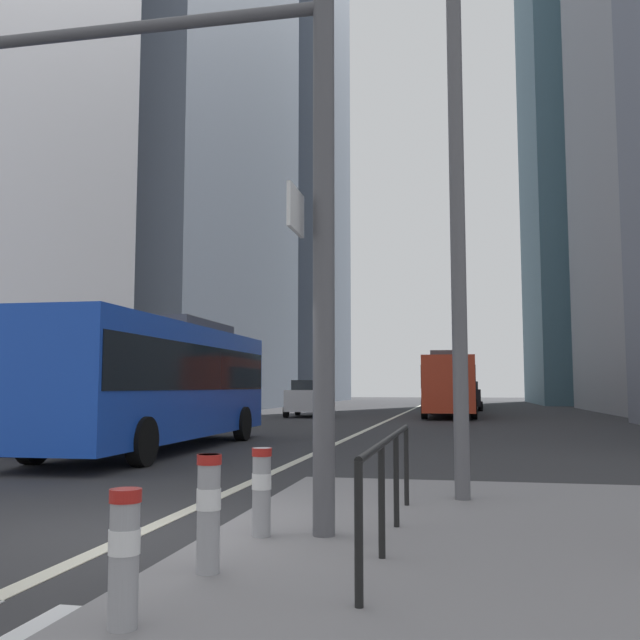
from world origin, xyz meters
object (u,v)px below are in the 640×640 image
object	(u,v)px
bollard_back	(262,487)
car_receding_near	(466,396)
car_oncoming_mid	(309,398)
street_lamp_post	(455,114)
bollard_right	(209,507)
city_bus_blue_oncoming	(158,377)
city_bus_red_receding	(449,382)
bollard_left	(124,550)
traffic_signal_gantry	(140,154)
city_bus_red_distant	(453,384)

from	to	relation	value
bollard_back	car_receding_near	bearing A→B (deg)	87.00
car_oncoming_mid	bollard_back	world-z (taller)	car_oncoming_mid
street_lamp_post	bollard_right	size ratio (longest dim) A/B	8.76
city_bus_blue_oncoming	city_bus_red_receding	world-z (taller)	same
car_receding_near	bollard_back	bearing A→B (deg)	-93.00
city_bus_blue_oncoming	bollard_left	size ratio (longest dim) A/B	13.22
city_bus_red_receding	bollard_right	bearing A→B (deg)	-92.21
traffic_signal_gantry	bollard_left	bearing A→B (deg)	-64.37
car_oncoming_mid	city_bus_red_receding	bearing A→B (deg)	13.70
city_bus_blue_oncoming	bollard_right	bearing A→B (deg)	-63.80
city_bus_blue_oncoming	car_receding_near	bearing A→B (deg)	76.24
traffic_signal_gantry	bollard_right	bearing A→B (deg)	-47.21
street_lamp_post	car_receding_near	bearing A→B (deg)	89.59
car_receding_near	street_lamp_post	distance (m)	39.55
bollard_left	car_receding_near	bearing A→B (deg)	87.07
city_bus_red_receding	city_bus_red_distant	size ratio (longest dim) A/B	0.99
street_lamp_post	bollard_back	bearing A→B (deg)	-125.68
bollard_back	city_bus_red_receding	bearing A→B (deg)	87.76
city_bus_red_distant	bollard_right	size ratio (longest dim) A/B	12.23
street_lamp_post	bollard_back	size ratio (longest dim) A/B	9.44
city_bus_red_receding	car_receding_near	distance (m)	9.94
city_bus_blue_oncoming	city_bus_red_receding	size ratio (longest dim) A/B	0.99
bollard_back	city_bus_red_distant	bearing A→B (deg)	88.75
car_receding_near	city_bus_red_receding	bearing A→B (deg)	-95.47
car_receding_near	street_lamp_post	xyz separation A→B (m)	(-0.28, -39.31, 4.29)
city_bus_blue_oncoming	car_receding_near	world-z (taller)	city_bus_blue_oncoming
city_bus_red_distant	car_receding_near	xyz separation A→B (m)	(1.04, -10.93, -0.85)
city_bus_red_receding	bollard_right	size ratio (longest dim) A/B	12.09
city_bus_red_distant	bollard_left	xyz separation A→B (m)	(-1.25, -55.59, -1.23)
car_receding_near	bollard_right	distance (m)	43.42
car_oncoming_mid	traffic_signal_gantry	world-z (taller)	traffic_signal_gantry
bollard_back	bollard_left	bearing A→B (deg)	-91.86
bollard_left	car_oncoming_mid	bearing A→B (deg)	100.40
bollard_right	city_bus_red_distant	bearing A→B (deg)	88.74
bollard_right	bollard_back	world-z (taller)	bollard_right
city_bus_blue_oncoming	bollard_back	distance (m)	11.54
bollard_right	bollard_back	bearing A→B (deg)	88.67
car_oncoming_mid	car_receding_near	world-z (taller)	same
city_bus_red_distant	bollard_back	size ratio (longest dim) A/B	13.18
bollard_left	bollard_right	distance (m)	1.30
city_bus_red_receding	street_lamp_post	distance (m)	29.67
city_bus_red_distant	city_bus_blue_oncoming	bearing A→B (deg)	-98.99
bollard_left	bollard_right	world-z (taller)	bollard_right
city_bus_red_receding	bollard_back	bearing A→B (deg)	-92.24
street_lamp_post	bollard_left	xyz separation A→B (m)	(-2.01, -5.35, -4.67)
car_oncoming_mid	traffic_signal_gantry	bearing A→B (deg)	-81.14
car_oncoming_mid	street_lamp_post	bearing A→B (deg)	-73.74
car_oncoming_mid	street_lamp_post	xyz separation A→B (m)	(8.06, -27.65, 4.29)
bollard_right	city_bus_blue_oncoming	bearing A→B (deg)	116.20
bollard_right	bollard_back	size ratio (longest dim) A/B	1.08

